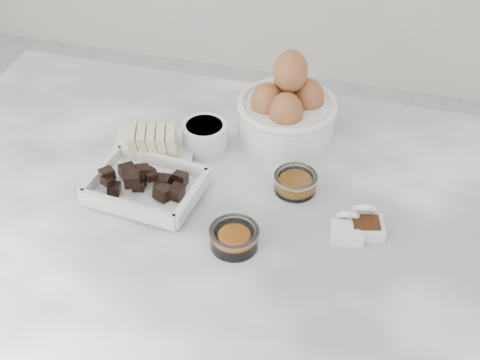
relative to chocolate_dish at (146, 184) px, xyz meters
The scene contains 9 objects.
marble_slab 0.15m from the chocolate_dish, ahead, with size 1.20×0.80×0.04m, color white.
chocolate_dish is the anchor object (origin of this frame).
butter_plate 0.10m from the chocolate_dish, 106.68° to the left, with size 0.18×0.18×0.06m.
sugar_ramekin 0.17m from the chocolate_dish, 69.97° to the left, with size 0.09×0.09×0.05m.
egg_bowl 0.31m from the chocolate_dish, 50.13° to the left, with size 0.19×0.19×0.18m.
honey_bowl 0.26m from the chocolate_dish, 17.92° to the left, with size 0.08×0.08×0.03m.
zest_bowl 0.20m from the chocolate_dish, 23.83° to the right, with size 0.08×0.08×0.04m.
vanilla_spoon 0.38m from the chocolate_dish, ahead, with size 0.07×0.08×0.05m.
salt_spoon 0.35m from the chocolate_dish, ahead, with size 0.06×0.07×0.04m.
Camera 1 is at (0.25, -0.81, 1.71)m, focal length 50.00 mm.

